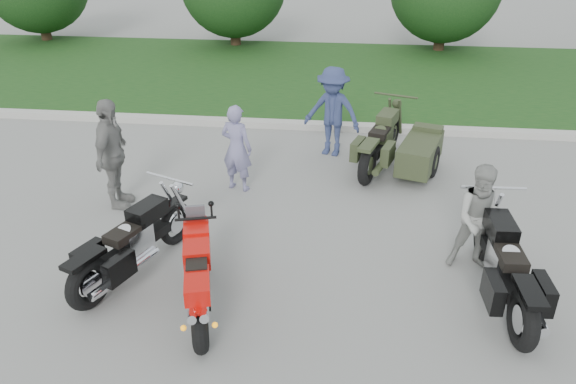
# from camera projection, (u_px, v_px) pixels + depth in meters

# --- Properties ---
(ground) EXTENTS (80.00, 80.00, 0.00)m
(ground) POSITION_uv_depth(u_px,v_px,m) (262.00, 286.00, 7.65)
(ground) COLOR gray
(ground) RESTS_ON ground
(curb) EXTENTS (60.00, 0.30, 0.15)m
(curb) POSITION_uv_depth(u_px,v_px,m) (301.00, 125.00, 12.90)
(curb) COLOR #B5B2AA
(curb) RESTS_ON ground
(grass_strip) EXTENTS (60.00, 8.00, 0.14)m
(grass_strip) POSITION_uv_depth(u_px,v_px,m) (314.00, 75.00, 16.56)
(grass_strip) COLOR #2B511C
(grass_strip) RESTS_ON ground
(sportbike_red) EXTENTS (0.71, 1.96, 0.95)m
(sportbike_red) POSITION_uv_depth(u_px,v_px,m) (198.00, 277.00, 6.91)
(sportbike_red) COLOR black
(sportbike_red) RESTS_ON ground
(cruiser_left) EXTENTS (1.06, 2.31, 0.94)m
(cruiser_left) POSITION_uv_depth(u_px,v_px,m) (130.00, 247.00, 7.66)
(cruiser_left) COLOR black
(cruiser_left) RESTS_ON ground
(cruiser_right) EXTENTS (0.49, 2.57, 0.99)m
(cruiser_right) POSITION_uv_depth(u_px,v_px,m) (506.00, 270.00, 7.13)
(cruiser_right) COLOR black
(cruiser_right) RESTS_ON ground
(cruiser_sidecar) EXTENTS (1.71, 2.50, 0.99)m
(cruiser_sidecar) POSITION_uv_depth(u_px,v_px,m) (403.00, 149.00, 10.68)
(cruiser_sidecar) COLOR black
(cruiser_sidecar) RESTS_ON ground
(person_stripe) EXTENTS (0.67, 0.53, 1.59)m
(person_stripe) POSITION_uv_depth(u_px,v_px,m) (237.00, 148.00, 9.88)
(person_stripe) COLOR #7E7AA6
(person_stripe) RESTS_ON ground
(person_grey) EXTENTS (0.80, 0.63, 1.58)m
(person_grey) POSITION_uv_depth(u_px,v_px,m) (481.00, 219.00, 7.70)
(person_grey) COLOR #9B9B96
(person_grey) RESTS_ON ground
(person_denim) EXTENTS (1.33, 1.01, 1.82)m
(person_denim) POSITION_uv_depth(u_px,v_px,m) (332.00, 112.00, 11.22)
(person_denim) COLOR navy
(person_denim) RESTS_ON ground
(person_back) EXTENTS (0.49, 1.12, 1.89)m
(person_back) POSITION_uv_depth(u_px,v_px,m) (112.00, 155.00, 9.25)
(person_back) COLOR gray
(person_back) RESTS_ON ground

